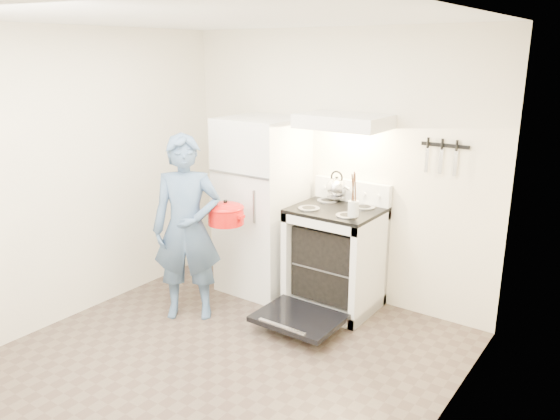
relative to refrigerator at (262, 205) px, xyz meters
The scene contains 15 objects.
floor 1.78m from the refrigerator, 68.20° to the right, with size 3.60×3.60×0.00m, color brown.
back_wall 0.79m from the refrigerator, 31.11° to the left, with size 3.20×0.02×2.50m, color #EDE4C8.
refrigerator is the anchor object (origin of this frame).
stove_body 0.90m from the refrigerator, ahead, with size 0.76×0.65×0.92m, color white.
cooktop 0.81m from the refrigerator, ahead, with size 0.76×0.65×0.03m, color black.
backsplash 0.89m from the refrigerator, 20.94° to the left, with size 0.76×0.07×0.20m, color white.
oven_door 1.23m from the refrigerator, 35.13° to the right, with size 0.70×0.54×0.04m, color black.
oven_rack 0.91m from the refrigerator, ahead, with size 0.60×0.52×0.01m, color slate.
range_hood 1.19m from the refrigerator, ahead, with size 0.76×0.50×0.12m, color white.
knife_strip 1.81m from the refrigerator, 11.61° to the left, with size 0.40×0.02×0.03m, color black.
pizza_stone 0.82m from the refrigerator, ahead, with size 0.36×0.36×0.02m, color #87664B.
tea_kettle 0.76m from the refrigerator, 19.87° to the left, with size 0.23×0.19×0.28m, color silver, non-canonical shape.
utensil_jar 1.12m from the refrigerator, 10.15° to the right, with size 0.09×0.09×0.13m, color silver.
person 0.88m from the refrigerator, 100.26° to the right, with size 0.60×0.39×1.63m, color #324D71.
dutch_oven 0.62m from the refrigerator, 83.68° to the right, with size 0.39×0.32×0.25m, color red, non-canonical shape.
Camera 1 is at (2.51, -2.61, 2.29)m, focal length 35.00 mm.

